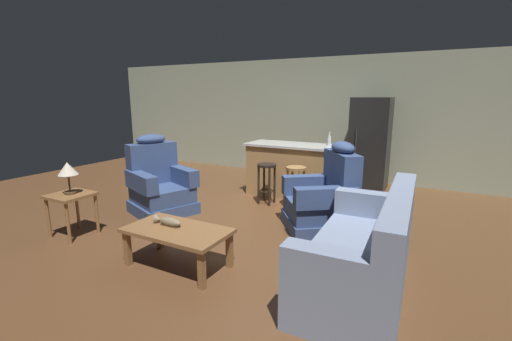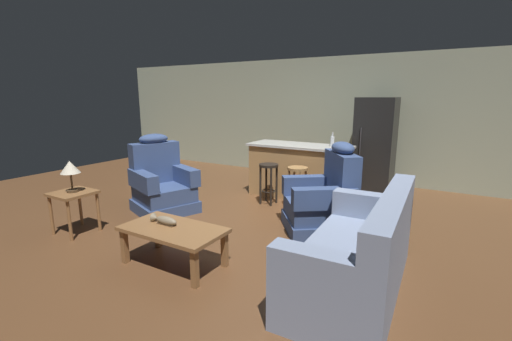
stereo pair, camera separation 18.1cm
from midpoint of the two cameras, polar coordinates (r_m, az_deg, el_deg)
ground_plane at (r=5.10m, az=-0.13°, el=-8.09°), size 12.00×12.00×0.00m
back_wall at (r=7.70m, az=11.11°, el=8.47°), size 12.00×0.05×2.60m
coffee_table at (r=3.75m, az=-14.34°, el=-10.20°), size 1.10×0.60×0.42m
fish_figurine at (r=3.84m, az=-15.84°, el=-8.18°), size 0.34×0.10×0.10m
couch at (r=3.41m, az=16.30°, el=-13.06°), size 0.90×1.93×0.94m
recliner_near_lamp at (r=5.55m, az=-16.66°, el=-2.37°), size 1.09×1.09×1.20m
recliner_near_island at (r=4.67m, az=10.26°, el=-4.75°), size 1.17×1.17×1.20m
end_table at (r=5.03m, az=-29.34°, el=-4.49°), size 0.48×0.48×0.56m
table_lamp at (r=4.93m, az=-29.81°, el=0.04°), size 0.24×0.24×0.41m
kitchen_island at (r=6.15m, az=5.86°, el=0.00°), size 1.80×0.70×0.95m
bar_stool_left at (r=5.70m, az=0.88°, el=-0.96°), size 0.32×0.32×0.68m
bar_stool_right at (r=5.49m, az=5.70°, el=-1.54°), size 0.32×0.32×0.68m
refrigerator at (r=6.93m, az=17.72°, el=4.24°), size 0.70×0.69×1.76m
bottle_tall_green at (r=6.00m, az=11.27°, el=4.96°), size 0.07×0.07×0.23m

